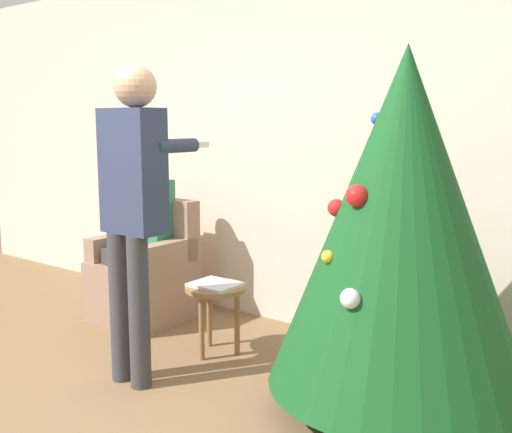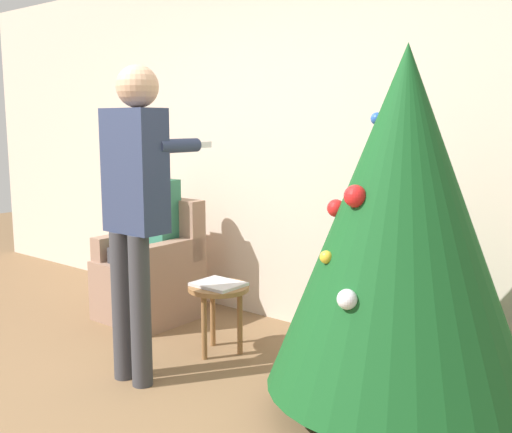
% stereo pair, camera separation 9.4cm
% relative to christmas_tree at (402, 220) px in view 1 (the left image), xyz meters
% --- Properties ---
extents(wall_back, '(8.00, 0.06, 2.70)m').
position_rel_christmas_tree_xyz_m(wall_back, '(-1.26, 0.87, 0.33)').
color(wall_back, beige).
rests_on(wall_back, ground_plane).
extents(christmas_tree, '(1.33, 1.33, 1.89)m').
position_rel_christmas_tree_xyz_m(christmas_tree, '(0.00, 0.00, 0.00)').
color(christmas_tree, brown).
rests_on(christmas_tree, ground_plane).
extents(armchair, '(0.65, 0.63, 0.92)m').
position_rel_christmas_tree_xyz_m(armchair, '(-2.19, 0.27, -0.69)').
color(armchair, '#93705B').
rests_on(armchair, ground_plane).
extents(person_seated, '(0.36, 0.46, 1.28)m').
position_rel_christmas_tree_xyz_m(person_seated, '(-2.19, 0.25, -0.32)').
color(person_seated, '#38383D').
rests_on(person_seated, ground_plane).
extents(person_standing, '(0.39, 0.57, 1.83)m').
position_rel_christmas_tree_xyz_m(person_standing, '(-1.38, -0.53, 0.07)').
color(person_standing, '#38383D').
rests_on(person_standing, ground_plane).
extents(side_stool, '(0.40, 0.40, 0.46)m').
position_rel_christmas_tree_xyz_m(side_stool, '(-1.28, 0.05, -0.64)').
color(side_stool, olive).
rests_on(side_stool, ground_plane).
extents(laptop, '(0.31, 0.26, 0.02)m').
position_rel_christmas_tree_xyz_m(laptop, '(-1.28, 0.05, -0.56)').
color(laptop, silver).
rests_on(laptop, side_stool).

